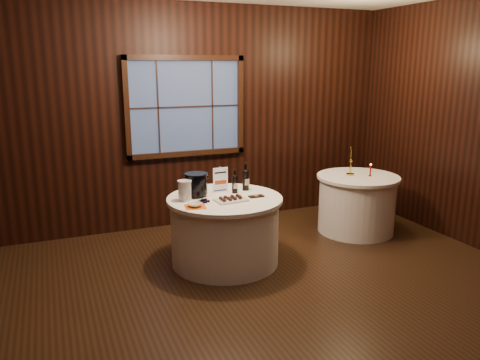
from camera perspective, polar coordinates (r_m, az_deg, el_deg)
name	(u,v)px	position (r m, az deg, el deg)	size (l,w,h in m)	color
ground	(262,302)	(4.60, 2.74, -14.59)	(6.00, 6.00, 0.00)	black
back_wall	(186,114)	(6.41, -6.66, 7.95)	(6.00, 0.10, 3.00)	black
main_table	(225,230)	(5.28, -1.85, -6.11)	(1.28, 1.28, 0.77)	white
side_table	(357,203)	(6.46, 14.02, -2.79)	(1.08, 1.08, 0.77)	white
sign_stand	(220,183)	(5.38, -2.42, -0.37)	(0.18, 0.09, 0.29)	silver
port_bottle_left	(235,183)	(5.31, -0.64, -0.33)	(0.07, 0.07, 0.28)	black
port_bottle_right	(246,178)	(5.43, 0.69, 0.20)	(0.08, 0.08, 0.32)	black
ice_bucket	(196,184)	(5.19, -5.35, -0.52)	(0.26, 0.26, 0.26)	black
chocolate_plate	(231,199)	(5.02, -1.12, -2.35)	(0.36, 0.26, 0.05)	silver
chocolate_box	(256,196)	(5.18, 1.99, -2.00)	(0.17, 0.08, 0.01)	black
grape_bunch	(204,201)	(4.96, -4.36, -2.57)	(0.18, 0.07, 0.04)	black
glass_pitcher	(185,190)	(5.06, -6.72, -1.25)	(0.20, 0.15, 0.22)	silver
orange_napkin	(195,207)	(4.84, -5.49, -3.26)	(0.21, 0.21, 0.00)	#DC5E12
cracker_bowl	(195,205)	(4.83, -5.49, -3.04)	(0.14, 0.14, 0.04)	silver
brass_candlestick	(351,165)	(6.35, 13.35, 1.82)	(0.11, 0.11, 0.39)	gold
red_candle	(370,171)	(6.36, 15.60, 1.03)	(0.05, 0.05, 0.17)	gold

